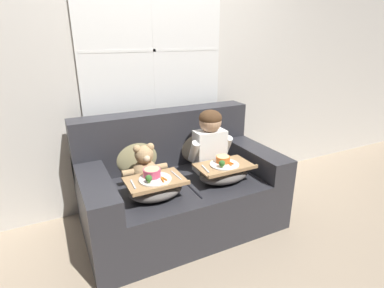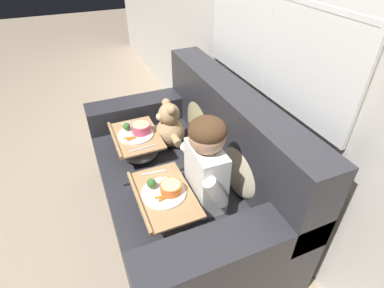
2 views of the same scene
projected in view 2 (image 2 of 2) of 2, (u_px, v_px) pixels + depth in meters
name	position (u px, v px, depth m)	size (l,w,h in m)	color
ground_plane	(181.00, 216.00, 2.23)	(14.00, 14.00, 0.00)	tan
wall_back_with_window	(277.00, 24.00, 1.64)	(8.00, 0.08, 2.60)	beige
couch	(189.00, 179.00, 2.05)	(1.64, 0.96, 0.95)	#2D2D33
throw_pillow_behind_child	(244.00, 165.00, 1.72)	(0.39, 0.19, 0.41)	#C1B293
throw_pillow_behind_teddy	(201.00, 116.00, 2.17)	(0.40, 0.19, 0.42)	tan
child_figure	(206.00, 159.00, 1.58)	(0.39, 0.20, 0.55)	white
teddy_bear	(169.00, 127.00, 2.11)	(0.37, 0.26, 0.35)	tan
lap_tray_child	(165.00, 202.00, 1.63)	(0.46, 0.29, 0.22)	slate
lap_tray_teddy	(137.00, 142.00, 2.08)	(0.43, 0.31, 0.22)	slate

